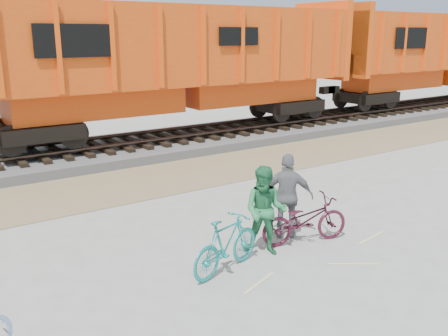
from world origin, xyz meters
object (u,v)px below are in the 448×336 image
(hopper_car_center, at_px, (180,61))
(hopper_car_right, at_px, (434,52))
(bicycle_teal, at_px, (226,244))
(person_woman, at_px, (288,196))
(person_man, at_px, (265,211))
(bicycle_maroon, at_px, (305,220))

(hopper_car_center, bearing_deg, hopper_car_right, 0.00)
(bicycle_teal, height_order, person_woman, person_woman)
(person_woman, bearing_deg, hopper_car_center, -66.33)
(hopper_car_center, relative_size, person_man, 8.47)
(person_man, distance_m, person_woman, 0.90)
(hopper_car_center, distance_m, hopper_car_right, 15.00)
(hopper_car_center, distance_m, bicycle_maroon, 9.66)
(hopper_car_center, height_order, person_woman, hopper_car_center)
(bicycle_maroon, height_order, person_woman, person_woman)
(hopper_car_right, xyz_separation_m, person_man, (-18.36, -8.94, -2.18))
(hopper_car_center, height_order, hopper_car_right, same)
(hopper_car_center, xyz_separation_m, person_woman, (-2.52, -8.60, -2.15))
(hopper_car_center, xyz_separation_m, bicycle_teal, (-4.36, -9.14, -2.52))
(person_man, xyz_separation_m, person_woman, (0.84, 0.34, 0.03))
(person_man, bearing_deg, bicycle_teal, -119.77)
(bicycle_maroon, xyz_separation_m, person_man, (-0.94, 0.06, 0.36))
(hopper_car_right, bearing_deg, person_woman, -153.86)
(hopper_car_right, relative_size, bicycle_teal, 8.58)
(hopper_car_center, height_order, bicycle_maroon, hopper_car_center)
(hopper_car_right, distance_m, bicycle_teal, 21.56)
(bicycle_teal, relative_size, person_woman, 0.96)
(bicycle_teal, distance_m, bicycle_maroon, 1.94)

